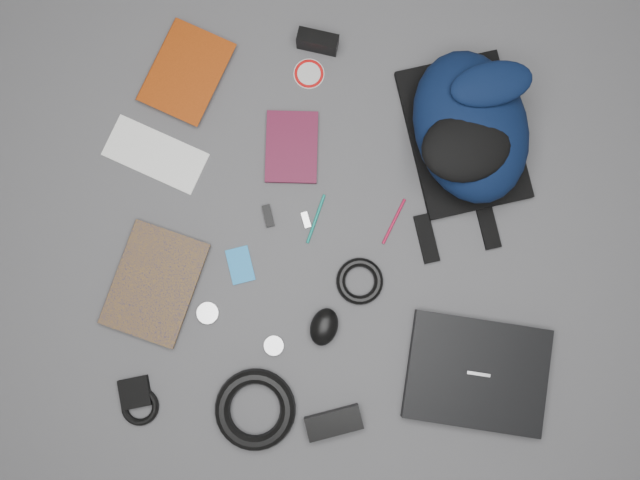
# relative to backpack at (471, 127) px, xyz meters

# --- Properties ---
(ground) EXTENTS (4.00, 4.00, 0.00)m
(ground) POSITION_rel_backpack_xyz_m (-0.34, -0.29, -0.09)
(ground) COLOR #4F4F51
(ground) RESTS_ON ground
(backpack) EXTENTS (0.40, 0.48, 0.17)m
(backpack) POSITION_rel_backpack_xyz_m (0.00, 0.00, 0.00)
(backpack) COLOR black
(backpack) RESTS_ON ground
(laptop) EXTENTS (0.35, 0.28, 0.03)m
(laptop) POSITION_rel_backpack_xyz_m (0.06, -0.59, -0.07)
(laptop) COLOR black
(laptop) RESTS_ON ground
(textbook_red) EXTENTS (0.24, 0.28, 0.03)m
(textbook_red) POSITION_rel_backpack_xyz_m (-0.79, 0.14, -0.07)
(textbook_red) COLOR #852C07
(textbook_red) RESTS_ON ground
(comic_book) EXTENTS (0.26, 0.31, 0.02)m
(comic_book) POSITION_rel_backpack_xyz_m (-0.83, -0.40, -0.08)
(comic_book) COLOR #A26F0B
(comic_book) RESTS_ON ground
(envelope) EXTENTS (0.27, 0.19, 0.00)m
(envelope) POSITION_rel_backpack_xyz_m (-0.77, -0.11, -0.08)
(envelope) COLOR white
(envelope) RESTS_ON ground
(dvd_case) EXTENTS (0.14, 0.19, 0.01)m
(dvd_case) POSITION_rel_backpack_xyz_m (-0.43, -0.06, -0.08)
(dvd_case) COLOR #460D21
(dvd_case) RESTS_ON ground
(compact_camera) EXTENTS (0.11, 0.05, 0.06)m
(compact_camera) POSITION_rel_backpack_xyz_m (-0.38, 0.21, -0.06)
(compact_camera) COLOR black
(compact_camera) RESTS_ON ground
(sticker_disc) EXTENTS (0.10, 0.10, 0.00)m
(sticker_disc) POSITION_rel_backpack_xyz_m (-0.40, 0.13, -0.09)
(sticker_disc) COLOR silver
(sticker_disc) RESTS_ON ground
(pen_teal) EXTENTS (0.04, 0.13, 0.01)m
(pen_teal) POSITION_rel_backpack_xyz_m (-0.35, -0.24, -0.08)
(pen_teal) COLOR #0D7969
(pen_teal) RESTS_ON ground
(pen_red) EXTENTS (0.05, 0.12, 0.01)m
(pen_red) POSITION_rel_backpack_xyz_m (-0.16, -0.23, -0.08)
(pen_red) COLOR maroon
(pen_red) RESTS_ON ground
(id_badge) EXTENTS (0.08, 0.10, 0.00)m
(id_badge) POSITION_rel_backpack_xyz_m (-0.53, -0.37, -0.09)
(id_badge) COLOR #1A7DC7
(id_badge) RESTS_ON ground
(usb_black) EXTENTS (0.04, 0.06, 0.01)m
(usb_black) POSITION_rel_backpack_xyz_m (-0.47, -0.24, -0.08)
(usb_black) COLOR black
(usb_black) RESTS_ON ground
(usb_silver) EXTENTS (0.03, 0.04, 0.01)m
(usb_silver) POSITION_rel_backpack_xyz_m (-0.38, -0.24, -0.08)
(usb_silver) COLOR silver
(usb_silver) RESTS_ON ground
(mouse) EXTENTS (0.09, 0.11, 0.05)m
(mouse) POSITION_rel_backpack_xyz_m (-0.31, -0.50, -0.06)
(mouse) COLOR black
(mouse) RESTS_ON ground
(headphone_left) EXTENTS (0.06, 0.06, 0.01)m
(headphone_left) POSITION_rel_backpack_xyz_m (-0.60, -0.49, -0.08)
(headphone_left) COLOR silver
(headphone_left) RESTS_ON ground
(headphone_right) EXTENTS (0.05, 0.05, 0.01)m
(headphone_right) POSITION_rel_backpack_xyz_m (-0.43, -0.56, -0.08)
(headphone_right) COLOR #ADACAF
(headphone_right) RESTS_ON ground
(cable_coil) EXTENTS (0.13, 0.13, 0.02)m
(cable_coil) POSITION_rel_backpack_xyz_m (-0.23, -0.39, -0.08)
(cable_coil) COLOR black
(cable_coil) RESTS_ON ground
(power_brick) EXTENTS (0.15, 0.10, 0.03)m
(power_brick) POSITION_rel_backpack_xyz_m (-0.27, -0.73, -0.07)
(power_brick) COLOR black
(power_brick) RESTS_ON ground
(power_cord_coil) EXTENTS (0.23, 0.23, 0.04)m
(power_cord_coil) POSITION_rel_backpack_xyz_m (-0.46, -0.71, -0.07)
(power_cord_coil) COLOR black
(power_cord_coil) RESTS_ON ground
(pouch) EXTENTS (0.09, 0.09, 0.02)m
(pouch) POSITION_rel_backpack_xyz_m (-0.76, -0.70, -0.08)
(pouch) COLOR black
(pouch) RESTS_ON ground
(earbud_coil) EXTENTS (0.12, 0.12, 0.02)m
(earbud_coil) POSITION_rel_backpack_xyz_m (-0.74, -0.73, -0.08)
(earbud_coil) COLOR black
(earbud_coil) RESTS_ON ground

